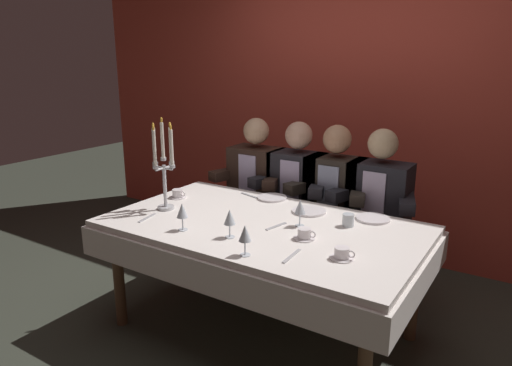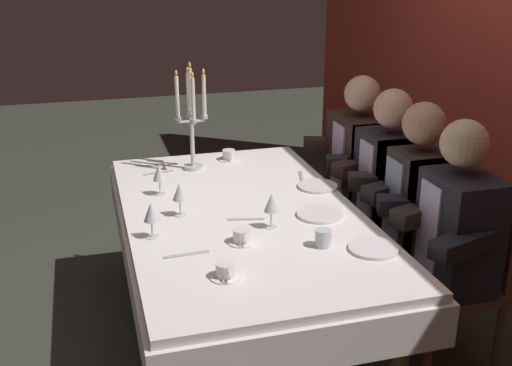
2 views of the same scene
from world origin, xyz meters
name	(u,v)px [view 1 (image 1 of 2)]	position (x,y,z in m)	size (l,w,h in m)	color
ground_plane	(262,330)	(0.00, 0.00, 0.00)	(12.00, 12.00, 0.00)	#34382D
back_wall	(365,100)	(0.00, 1.66, 1.35)	(6.00, 0.12, 2.70)	#BA3E30
dining_table	(262,241)	(0.00, 0.00, 0.62)	(1.94, 1.14, 0.74)	white
candelabra	(164,166)	(-0.68, -0.11, 1.03)	(0.19, 0.19, 0.61)	silver
dinner_plate_0	(272,198)	(-0.21, 0.47, 0.75)	(0.21, 0.21, 0.01)	white
dinner_plate_1	(309,211)	(0.15, 0.34, 0.75)	(0.22, 0.22, 0.01)	white
dinner_plate_2	(373,219)	(0.54, 0.42, 0.75)	(0.21, 0.21, 0.01)	white
wine_glass_0	(245,234)	(0.17, -0.45, 0.86)	(0.07, 0.07, 0.16)	silver
wine_glass_1	(182,211)	(-0.33, -0.35, 0.85)	(0.07, 0.07, 0.16)	silver
wine_glass_2	(230,218)	(-0.03, -0.29, 0.86)	(0.07, 0.07, 0.16)	silver
wine_glass_3	(300,208)	(0.21, 0.08, 0.85)	(0.07, 0.07, 0.16)	silver
water_tumbler_0	(348,220)	(0.46, 0.23, 0.78)	(0.07, 0.07, 0.08)	silver
coffee_cup_0	(305,234)	(0.33, -0.09, 0.77)	(0.13, 0.12, 0.06)	white
coffee_cup_1	(178,194)	(-0.79, 0.12, 0.77)	(0.13, 0.12, 0.06)	white
coffee_cup_2	(342,254)	(0.61, -0.22, 0.77)	(0.13, 0.12, 0.06)	white
fork_0	(249,195)	(-0.39, 0.44, 0.74)	(0.17, 0.02, 0.01)	#B7B7BC
fork_1	(147,218)	(-0.66, -0.31, 0.74)	(0.17, 0.02, 0.01)	#B7B7BC
knife_2	(292,256)	(0.38, -0.33, 0.74)	(0.19, 0.02, 0.01)	#B7B7BC
fork_3	(276,226)	(0.10, -0.01, 0.74)	(0.17, 0.02, 0.01)	#B7B7BC
seated_diner_0	(257,179)	(-0.61, 0.89, 0.74)	(0.63, 0.48, 1.24)	brown
seated_diner_1	(298,186)	(-0.22, 0.89, 0.74)	(0.63, 0.48, 1.24)	brown
seated_diner_2	(335,192)	(0.09, 0.89, 0.74)	(0.63, 0.48, 1.24)	brown
seated_diner_3	(379,199)	(0.43, 0.89, 0.74)	(0.63, 0.48, 1.24)	brown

